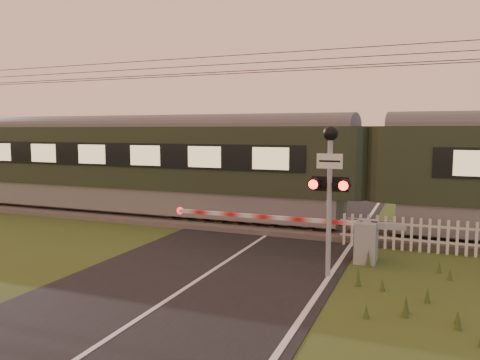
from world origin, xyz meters
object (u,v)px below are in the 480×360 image
at_px(crossing_signal, 330,174).
at_px(picket_fence, 411,234).
at_px(boom_gate, 354,238).
at_px(train, 371,170).

relative_size(crossing_signal, picket_fence, 0.88).
distance_m(crossing_signal, picket_fence, 4.15).
bearing_deg(crossing_signal, boom_gate, 77.83).
relative_size(train, picket_fence, 9.87).
bearing_deg(picket_fence, train, 126.14).
distance_m(train, picket_fence, 2.86).
relative_size(boom_gate, crossing_signal, 1.87).
xyz_separation_m(boom_gate, crossing_signal, (-0.36, -1.68, 1.83)).
xyz_separation_m(boom_gate, picket_fence, (1.38, 1.54, -0.11)).
bearing_deg(crossing_signal, picket_fence, 61.65).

